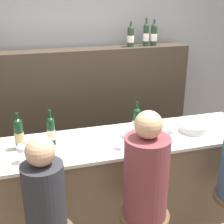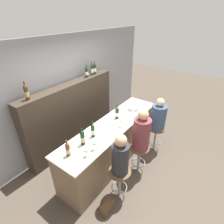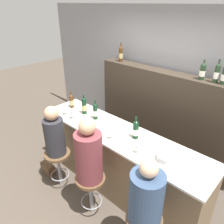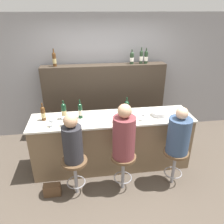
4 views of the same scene
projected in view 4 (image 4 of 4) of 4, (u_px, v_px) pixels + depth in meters
name	position (u px, v px, depth m)	size (l,w,h in m)	color
ground_plane	(115.00, 175.00, 3.83)	(16.00, 16.00, 0.00)	#4C4238
wall_back	(103.00, 76.00, 4.81)	(6.40, 0.05, 2.60)	gray
bar_counter	(112.00, 142.00, 3.91)	(2.76, 0.67, 0.98)	brown
back_bar_cabinet	(105.00, 101.00, 4.82)	(2.58, 0.28, 1.61)	#382D23
wine_bottle_counter_0	(43.00, 113.00, 3.56)	(0.07, 0.07, 0.30)	#4C2D14
wine_bottle_counter_1	(64.00, 111.00, 3.59)	(0.08, 0.08, 0.33)	black
wine_bottle_counter_2	(80.00, 111.00, 3.63)	(0.07, 0.07, 0.33)	black
wine_bottle_counter_3	(127.00, 108.00, 3.73)	(0.08, 0.08, 0.32)	black
wine_bottle_backbar_0	(54.00, 59.00, 4.29)	(0.07, 0.07, 0.34)	#4C2D14
wine_bottle_backbar_1	(132.00, 58.00, 4.49)	(0.08, 0.08, 0.29)	#233823
wine_bottle_backbar_2	(141.00, 57.00, 4.51)	(0.07, 0.07, 0.33)	#233823
wine_bottle_backbar_3	(146.00, 57.00, 4.53)	(0.08, 0.08, 0.31)	#233823
wine_glass_0	(51.00, 121.00, 3.37)	(0.08, 0.08, 0.15)	silver
wine_glass_1	(64.00, 119.00, 3.38)	(0.08, 0.08, 0.16)	silver
wine_glass_2	(117.00, 116.00, 3.49)	(0.07, 0.07, 0.16)	silver
wine_glass_3	(143.00, 115.00, 3.55)	(0.07, 0.07, 0.14)	silver
metal_bowl	(159.00, 114.00, 3.75)	(0.26, 0.26, 0.07)	#B7B7BC
tasting_menu	(99.00, 122.00, 3.54)	(0.21, 0.30, 0.00)	white
bar_stool_left	(75.00, 167.00, 3.27)	(0.39, 0.39, 0.63)	gray
guest_seated_left	(72.00, 141.00, 3.07)	(0.29, 0.29, 0.76)	#28282D
bar_stool_middle	(123.00, 163.00, 3.36)	(0.39, 0.39, 0.63)	gray
guest_seated_middle	(124.00, 135.00, 3.15)	(0.33, 0.33, 0.85)	brown
bar_stool_right	(175.00, 158.00, 3.47)	(0.39, 0.39, 0.63)	gray
guest_seated_right	(179.00, 134.00, 3.28)	(0.34, 0.34, 0.75)	#334766
handbag	(52.00, 190.00, 3.39)	(0.26, 0.12, 0.20)	#513823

